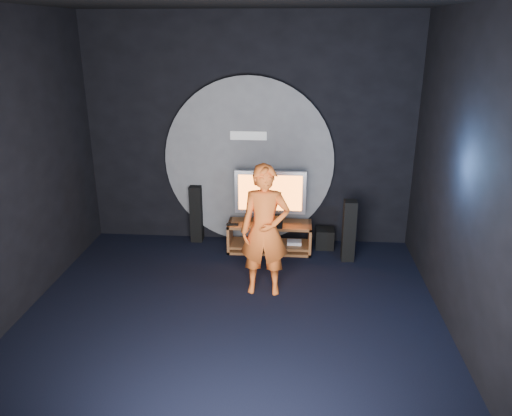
{
  "coord_description": "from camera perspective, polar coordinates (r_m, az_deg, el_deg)",
  "views": [
    {
      "loc": [
        0.7,
        -4.99,
        3.23
      ],
      "look_at": [
        0.22,
        1.05,
        1.05
      ],
      "focal_mm": 35.0,
      "sensor_mm": 36.0,
      "label": 1
    }
  ],
  "objects": [
    {
      "name": "floor",
      "position": [
        5.99,
        -2.97,
        -12.9
      ],
      "size": [
        5.0,
        5.0,
        0.0
      ],
      "primitive_type": "plane",
      "color": "black",
      "rests_on": "ground"
    },
    {
      "name": "back_wall",
      "position": [
        7.67,
        -0.79,
        8.66
      ],
      "size": [
        5.0,
        0.04,
        3.5
      ],
      "primitive_type": "cube",
      "color": "black",
      "rests_on": "ground"
    },
    {
      "name": "front_wall",
      "position": [
        2.98,
        -9.81,
        -10.33
      ],
      "size": [
        5.0,
        0.04,
        3.5
      ],
      "primitive_type": "cube",
      "color": "black",
      "rests_on": "ground"
    },
    {
      "name": "right_wall",
      "position": [
        5.51,
        23.45,
        2.53
      ],
      "size": [
        0.04,
        5.0,
        3.5
      ],
      "primitive_type": "cube",
      "color": "black",
      "rests_on": "ground"
    },
    {
      "name": "wall_disc_panel",
      "position": [
        7.71,
        -0.81,
        5.31
      ],
      "size": [
        2.6,
        0.11,
        2.6
      ],
      "color": "#515156",
      "rests_on": "ground"
    },
    {
      "name": "media_console",
      "position": [
        7.67,
        1.62,
        -3.51
      ],
      "size": [
        1.27,
        0.45,
        0.45
      ],
      "color": "#98572F",
      "rests_on": "ground"
    },
    {
      "name": "tv",
      "position": [
        7.49,
        1.64,
        1.57
      ],
      "size": [
        1.07,
        0.22,
        0.8
      ],
      "color": "silver",
      "rests_on": "media_console"
    },
    {
      "name": "center_speaker",
      "position": [
        7.42,
        1.53,
        -1.61
      ],
      "size": [
        0.4,
        0.15,
        0.15
      ],
      "primitive_type": "cube",
      "color": "black",
      "rests_on": "media_console"
    },
    {
      "name": "remote",
      "position": [
        7.51,
        -2.71,
        -1.87
      ],
      "size": [
        0.18,
        0.05,
        0.02
      ],
      "primitive_type": "cube",
      "color": "black",
      "rests_on": "media_console"
    },
    {
      "name": "tower_speaker_left",
      "position": [
        7.99,
        -6.82,
        -0.63
      ],
      "size": [
        0.18,
        0.2,
        0.92
      ],
      "primitive_type": "cube",
      "color": "black",
      "rests_on": "ground"
    },
    {
      "name": "tower_speaker_right",
      "position": [
        7.4,
        10.58,
        -2.56
      ],
      "size": [
        0.18,
        0.2,
        0.92
      ],
      "primitive_type": "cube",
      "color": "black",
      "rests_on": "ground"
    },
    {
      "name": "subwoofer",
      "position": [
        7.86,
        7.84,
        -3.44
      ],
      "size": [
        0.28,
        0.28,
        0.31
      ],
      "primitive_type": "cube",
      "color": "black",
      "rests_on": "ground"
    },
    {
      "name": "player",
      "position": [
        6.25,
        1.02,
        -2.61
      ],
      "size": [
        0.62,
        0.41,
        1.7
      ],
      "primitive_type": "imported",
      "rotation": [
        0.0,
        0.0,
        0.01
      ],
      "color": "orange",
      "rests_on": "ground"
    }
  ]
}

